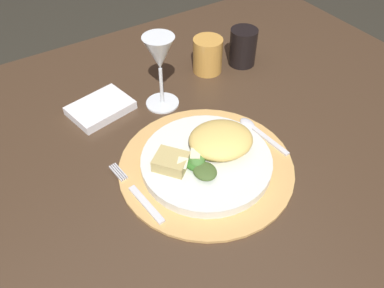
% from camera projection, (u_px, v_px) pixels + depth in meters
% --- Properties ---
extents(ground_plane, '(6.00, 6.00, 0.00)m').
position_uv_depth(ground_plane, '(191.00, 281.00, 1.32)').
color(ground_plane, '#2D2A21').
extents(dining_table, '(1.26, 0.91, 0.70)m').
position_uv_depth(dining_table, '(191.00, 175.00, 0.94)').
color(dining_table, '#412E1F').
rests_on(dining_table, ground).
extents(placemat, '(0.33, 0.33, 0.01)m').
position_uv_depth(placemat, '(206.00, 166.00, 0.74)').
color(placemat, tan).
rests_on(placemat, dining_table).
extents(dinner_plate, '(0.25, 0.25, 0.02)m').
position_uv_depth(dinner_plate, '(206.00, 161.00, 0.73)').
color(dinner_plate, silver).
rests_on(dinner_plate, placemat).
extents(pasta_serving, '(0.15, 0.14, 0.04)m').
position_uv_depth(pasta_serving, '(222.00, 139.00, 0.73)').
color(pasta_serving, '#EAC464').
rests_on(pasta_serving, dinner_plate).
extents(salad_greens, '(0.07, 0.09, 0.03)m').
position_uv_depth(salad_greens, '(198.00, 164.00, 0.70)').
color(salad_greens, '#435C29').
rests_on(salad_greens, dinner_plate).
extents(bread_piece, '(0.07, 0.08, 0.02)m').
position_uv_depth(bread_piece, '(171.00, 162.00, 0.70)').
color(bread_piece, tan).
rests_on(bread_piece, dinner_plate).
extents(fork, '(0.03, 0.16, 0.00)m').
position_uv_depth(fork, '(138.00, 195.00, 0.68)').
color(fork, silver).
rests_on(fork, placemat).
extents(spoon, '(0.03, 0.13, 0.01)m').
position_uv_depth(spoon, '(256.00, 130.00, 0.81)').
color(spoon, silver).
rests_on(spoon, placemat).
extents(napkin, '(0.14, 0.12, 0.02)m').
position_uv_depth(napkin, '(101.00, 108.00, 0.85)').
color(napkin, white).
rests_on(napkin, dining_table).
extents(wine_glass, '(0.07, 0.07, 0.17)m').
position_uv_depth(wine_glass, '(159.00, 57.00, 0.80)').
color(wine_glass, silver).
rests_on(wine_glass, dining_table).
extents(amber_tumbler, '(0.07, 0.07, 0.09)m').
position_uv_depth(amber_tumbler, '(208.00, 55.00, 0.95)').
color(amber_tumbler, gold).
rests_on(amber_tumbler, dining_table).
extents(dark_tumbler, '(0.07, 0.07, 0.09)m').
position_uv_depth(dark_tumbler, '(243.00, 47.00, 0.97)').
color(dark_tumbler, black).
rests_on(dark_tumbler, dining_table).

